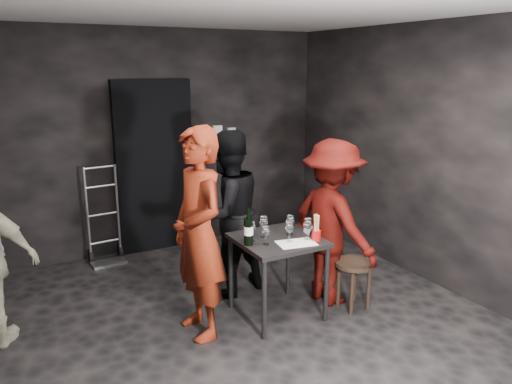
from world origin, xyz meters
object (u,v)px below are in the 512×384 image
hand_truck (106,245)px  server_red (198,213)px  tasting_table (278,248)px  woman_black (227,205)px  wine_bottle (249,231)px  breadstick_cup (316,228)px  stool (354,270)px  man_maroon (332,217)px

hand_truck → server_red: 2.23m
tasting_table → woman_black: 0.74m
wine_bottle → breadstick_cup: size_ratio=1.30×
stool → woman_black: (-0.90, 0.90, 0.54)m
tasting_table → stool: size_ratio=1.60×
man_maroon → woman_black: bearing=43.0°
server_red → breadstick_cup: bearing=73.5°
tasting_table → man_maroon: man_maroon is taller
server_red → tasting_table: bearing=84.3°
server_red → stool: bearing=76.6°
man_maroon → wine_bottle: (-0.92, -0.03, 0.02)m
stool → hand_truck: bearing=128.3°
woman_black → breadstick_cup: (0.46, -0.87, -0.06)m
man_maroon → wine_bottle: 0.92m
server_red → breadstick_cup: (1.02, -0.25, -0.21)m
hand_truck → man_maroon: bearing=-54.0°
stool → breadstick_cup: (-0.44, 0.02, 0.48)m
stool → server_red: (-1.45, 0.28, 0.70)m
man_maroon → breadstick_cup: size_ratio=6.68×
wine_bottle → tasting_table: bearing=4.4°
hand_truck → stool: size_ratio=2.45×
stool → breadstick_cup: size_ratio=1.84×
man_maroon → breadstick_cup: man_maroon is taller
hand_truck → stool: 2.94m
breadstick_cup → man_maroon: bearing=32.6°
wine_bottle → woman_black: bearing=80.1°
hand_truck → tasting_table: (1.11, -2.07, 0.44)m
woman_black → stool: bearing=122.4°
tasting_table → server_red: 0.86m
tasting_table → stool: 0.79m
hand_truck → man_maroon: (1.72, -2.06, 0.64)m
tasting_table → breadstick_cup: size_ratio=2.93×
server_red → wine_bottle: server_red is taller
stool → man_maroon: 0.54m
tasting_table → stool: bearing=-18.4°
tasting_table → server_red: bearing=176.9°
tasting_table → wine_bottle: (-0.31, -0.02, 0.23)m
tasting_table → wine_bottle: size_ratio=2.25×
woman_black → breadstick_cup: 0.99m
hand_truck → man_maroon: 2.76m
wine_bottle → breadstick_cup: 0.61m
tasting_table → stool: tasting_table is taller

